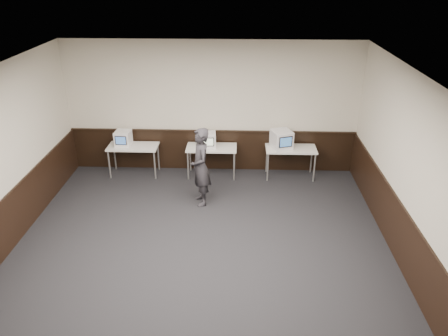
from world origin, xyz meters
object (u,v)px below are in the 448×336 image
object	(u,v)px
emac_left	(123,138)
person	(201,167)
desk_left	(133,149)
desk_right	(291,151)
emac_center	(208,140)
emac_right	(282,139)
desk_center	(212,150)

from	to	relation	value
emac_left	person	distance (m)	2.42
desk_left	desk_right	distance (m)	3.80
person	desk_left	bearing A→B (deg)	-144.83
desk_left	emac_center	size ratio (longest dim) A/B	2.97
desk_left	emac_right	size ratio (longest dim) A/B	2.06
desk_right	emac_center	xyz separation A→B (m)	(-1.97, 0.02, 0.25)
emac_left	emac_center	world-z (taller)	emac_left
emac_right	desk_right	bearing A→B (deg)	-19.63
desk_right	desk_left	bearing A→B (deg)	180.00
desk_center	person	size ratio (longest dim) A/B	0.70
desk_left	emac_left	world-z (taller)	emac_left
emac_center	emac_right	distance (m)	1.74
emac_left	person	xyz separation A→B (m)	(1.98, -1.38, -0.08)
desk_right	emac_center	distance (m)	1.99
desk_left	emac_right	bearing A→B (deg)	-0.01
desk_left	person	size ratio (longest dim) A/B	0.70
emac_left	person	bearing A→B (deg)	-32.15
desk_center	emac_center	world-z (taller)	emac_center
desk_right	emac_center	bearing A→B (deg)	179.45
desk_right	emac_center	size ratio (longest dim) A/B	2.97
desk_left	emac_left	bearing A→B (deg)	174.12
emac_center	person	distance (m)	1.38
emac_right	person	distance (m)	2.26
emac_left	person	world-z (taller)	person
desk_center	emac_left	world-z (taller)	emac_left
desk_left	person	world-z (taller)	person
emac_left	emac_center	bearing A→B (deg)	2.54
desk_right	person	bearing A→B (deg)	-146.39
desk_right	desk_center	bearing A→B (deg)	180.00
desk_right	emac_left	size ratio (longest dim) A/B	2.94
desk_center	person	xyz separation A→B (m)	(-0.14, -1.36, 0.18)
desk_right	emac_left	world-z (taller)	emac_left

